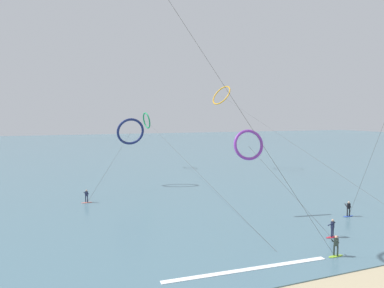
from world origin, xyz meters
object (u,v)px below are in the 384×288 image
surfer_crimson (332,229)px  kite_emerald (147,121)px  kite_violet (249,145)px  surfer_lime (336,247)px  kite_amber (222,95)px  surfer_coral (87,197)px  kite_navy (130,132)px  surfer_cobalt (348,210)px

surfer_crimson → kite_emerald: bearing=77.1°
kite_violet → kite_emerald: bearing=101.7°
surfer_lime → kite_amber: (11.65, 44.83, 14.64)m
surfer_crimson → surfer_coral: bearing=113.6°
kite_navy → kite_emerald: (6.89, 17.41, 1.47)m
kite_amber → kite_violet: bearing=-34.6°
surfer_cobalt → surfer_lime: bearing=50.3°
surfer_lime → kite_emerald: (-2.67, 51.55, 9.38)m
kite_amber → kite_emerald: kite_amber is taller
kite_emerald → kite_violet: bearing=175.4°
surfer_lime → surfer_coral: size_ratio=1.00×
surfer_coral → kite_emerald: (14.46, 26.56, 9.38)m
kite_navy → kite_emerald: kite_emerald is taller
surfer_coral → kite_amber: kite_amber is taller
surfer_cobalt → kite_amber: kite_amber is taller
surfer_crimson → kite_amber: kite_amber is taller
kite_navy → kite_emerald: bearing=-114.7°
kite_navy → surfer_lime: bearing=102.6°
kite_amber → kite_emerald: 16.67m
kite_violet → kite_emerald: kite_emerald is taller
surfer_cobalt → kite_emerald: size_ratio=0.03×
surfer_coral → kite_navy: 14.27m
surfer_cobalt → surfer_coral: size_ratio=1.00×
surfer_lime → surfer_crimson: (2.95, 3.55, 0.00)m
surfer_cobalt → surfer_coral: bearing=-22.6°
surfer_coral → kite_violet: bearing=1.0°
surfer_lime → kite_violet: 14.51m
surfer_lime → kite_emerald: 52.46m
kite_violet → kite_emerald: size_ratio=0.19×
surfer_coral → kite_navy: kite_navy is taller
surfer_crimson → kite_emerald: (-5.62, 48.00, 9.38)m
surfer_crimson → kite_navy: (-12.52, 30.59, 7.91)m
kite_amber → kite_emerald: (-14.32, 6.72, -5.27)m
surfer_coral → kite_violet: kite_violet is taller
surfer_coral → kite_emerald: 31.66m
surfer_coral → kite_navy: size_ratio=0.16×
kite_violet → kite_emerald: (-2.00, 38.97, 2.18)m
surfer_cobalt → kite_emerald: bearing=-64.6°
surfer_lime → kite_amber: size_ratio=0.04×
surfer_cobalt → surfer_crimson: size_ratio=1.00×
surfer_coral → kite_navy: bearing=88.4°
surfer_coral → kite_amber: bearing=72.6°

